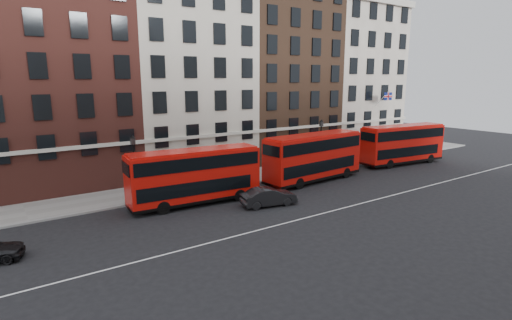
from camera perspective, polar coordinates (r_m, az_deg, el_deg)
ground at (r=30.59m, az=4.73°, el=-7.16°), size 120.00×120.00×0.00m
pavement at (r=38.90m, az=-5.13°, el=-2.95°), size 80.00×5.00×0.15m
kerb at (r=36.81m, az=-3.20°, el=-3.76°), size 80.00×0.30×0.16m
road_centre_line at (r=29.16m, az=7.25°, el=-8.16°), size 70.00×0.12×0.01m
building_terrace at (r=44.11m, az=-10.59°, el=11.96°), size 64.00×11.95×22.00m
bus_b at (r=31.70m, az=-8.79°, el=-2.15°), size 10.62×3.31×4.40m
bus_c at (r=38.71m, az=8.21°, el=0.54°), size 11.13×3.47×4.61m
bus_d at (r=49.09m, az=20.17°, el=2.24°), size 11.04×3.86×4.54m
car_front at (r=31.35m, az=1.84°, el=-5.27°), size 4.63×2.42×1.45m
lamp_post_left at (r=33.08m, az=-16.99°, el=-0.67°), size 0.44×0.44×5.33m
lamp_post_right at (r=44.01m, az=9.24°, el=2.65°), size 0.44×0.44×5.33m
traffic_light at (r=54.02m, az=20.51°, el=3.03°), size 0.25×0.45×3.27m
iron_railings at (r=40.64m, az=-6.68°, el=-1.52°), size 6.60×0.06×1.00m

